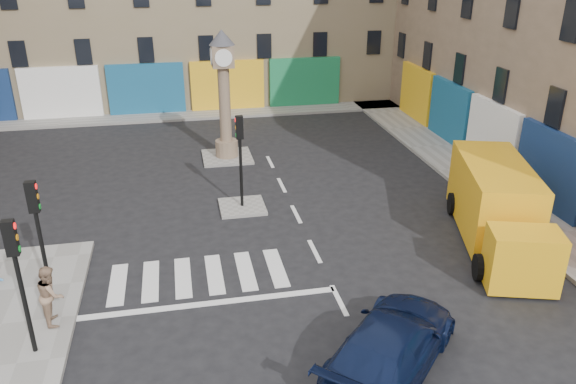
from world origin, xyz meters
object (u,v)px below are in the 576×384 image
object	(u,v)px
traffic_light_left_far	(37,223)
pedestrian_tan	(51,294)
navy_sedan	(391,345)
clock_pillar	(224,87)
yellow_van	(497,207)
traffic_light_left_near	(17,267)
traffic_light_island	(240,147)

from	to	relation	value
traffic_light_left_far	pedestrian_tan	xyz separation A→B (m)	(0.30, -1.19, -1.61)
traffic_light_left_far	navy_sedan	distance (m)	10.04
clock_pillar	yellow_van	size ratio (longest dim) A/B	0.81
clock_pillar	yellow_van	xyz separation A→B (m)	(8.45, -10.43, -2.25)
navy_sedan	yellow_van	size ratio (longest dim) A/B	0.68
navy_sedan	pedestrian_tan	bearing A→B (deg)	20.40
traffic_light_left_near	pedestrian_tan	xyz separation A→B (m)	(0.30, 1.21, -1.61)
navy_sedan	yellow_van	distance (m)	8.31
traffic_light_left_far	navy_sedan	bearing A→B (deg)	-28.37
navy_sedan	yellow_van	world-z (taller)	yellow_van
traffic_light_left_far	navy_sedan	size ratio (longest dim) A/B	0.72
navy_sedan	traffic_light_left_near	bearing A→B (deg)	28.31
yellow_van	pedestrian_tan	bearing A→B (deg)	-154.61
traffic_light_left_near	traffic_light_left_far	xyz separation A→B (m)	(0.00, 2.40, 0.00)
traffic_light_left_near	traffic_light_island	xyz separation A→B (m)	(6.30, 7.80, -0.03)
traffic_light_left_near	yellow_van	bearing A→B (deg)	12.85
traffic_light_island	navy_sedan	world-z (taller)	traffic_light_island
traffic_light_left_near	navy_sedan	bearing A→B (deg)	-14.76
clock_pillar	navy_sedan	world-z (taller)	clock_pillar
traffic_light_left_near	navy_sedan	distance (m)	9.17
traffic_light_left_near	clock_pillar	distance (m)	15.19
traffic_light_left_far	clock_pillar	bearing A→B (deg)	61.06
traffic_light_left_far	clock_pillar	size ratio (longest dim) A/B	0.61
traffic_light_left_near	clock_pillar	xyz separation A→B (m)	(6.30, 13.80, 0.93)
traffic_light_island	navy_sedan	size ratio (longest dim) A/B	0.72
traffic_light_island	pedestrian_tan	bearing A→B (deg)	-132.33
traffic_light_island	pedestrian_tan	distance (m)	9.05
traffic_light_left_far	clock_pillar	distance (m)	13.05
navy_sedan	yellow_van	xyz separation A→B (m)	(6.07, 5.65, 0.55)
clock_pillar	yellow_van	world-z (taller)	clock_pillar
pedestrian_tan	traffic_light_left_far	bearing A→B (deg)	3.66
traffic_light_left_near	yellow_van	xyz separation A→B (m)	(14.75, 3.37, -1.32)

